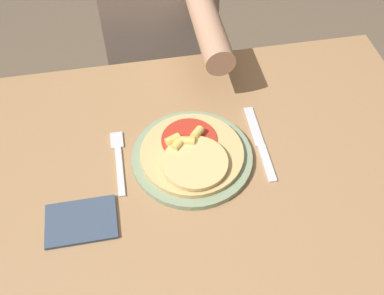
# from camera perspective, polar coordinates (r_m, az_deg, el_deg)

# --- Properties ---
(dining_table) EXTENTS (1.18, 0.77, 0.75)m
(dining_table) POSITION_cam_1_polar(r_m,az_deg,el_deg) (1.05, -1.22, -7.39)
(dining_table) COLOR #9E754C
(dining_table) RESTS_ON ground_plane
(plate) EXTENTS (0.26, 0.26, 0.01)m
(plate) POSITION_cam_1_polar(r_m,az_deg,el_deg) (0.98, 0.00, -1.21)
(plate) COLOR gray
(plate) RESTS_ON dining_table
(pizza) EXTENTS (0.22, 0.22, 0.04)m
(pizza) POSITION_cam_1_polar(r_m,az_deg,el_deg) (0.96, 0.01, -0.81)
(pizza) COLOR tan
(pizza) RESTS_ON plate
(fork) EXTENTS (0.03, 0.18, 0.00)m
(fork) POSITION_cam_1_polar(r_m,az_deg,el_deg) (0.99, -9.30, -1.34)
(fork) COLOR silver
(fork) RESTS_ON dining_table
(knife) EXTENTS (0.02, 0.22, 0.00)m
(knife) POSITION_cam_1_polar(r_m,az_deg,el_deg) (1.02, 8.66, 0.43)
(knife) COLOR silver
(knife) RESTS_ON dining_table
(napkin) EXTENTS (0.14, 0.10, 0.01)m
(napkin) POSITION_cam_1_polar(r_m,az_deg,el_deg) (0.92, -13.89, -9.10)
(napkin) COLOR #38475B
(napkin) RESTS_ON dining_table
(person_diner) EXTENTS (0.33, 0.52, 1.20)m
(person_diner) POSITION_cam_1_polar(r_m,az_deg,el_deg) (1.43, -4.24, 15.19)
(person_diner) COLOR #2D2D38
(person_diner) RESTS_ON ground_plane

